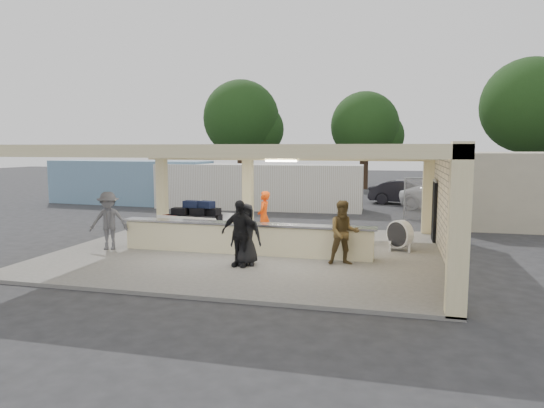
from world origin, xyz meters
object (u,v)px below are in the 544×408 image
(passenger_b, at_px, (240,233))
(container_blue, at_px, (130,182))
(baggage_handler, at_px, (264,217))
(car_white_a, at_px, (455,197))
(passenger_c, at_px, (109,221))
(car_dark, at_px, (406,192))
(car_white_b, at_px, (509,199))
(passenger_d, at_px, (246,234))
(passenger_a, at_px, (344,233))
(drum_fan, at_px, (400,234))
(baggage_counter, at_px, (245,238))
(luggage_cart, at_px, (195,218))
(container_white, at_px, (258,187))

(passenger_b, distance_m, container_blue, 17.91)
(baggage_handler, distance_m, car_white_a, 13.57)
(passenger_c, bearing_deg, baggage_handler, 7.07)
(baggage_handler, xyz_separation_m, container_blue, (-11.26, 10.16, 0.31))
(car_dark, bearing_deg, baggage_handler, 167.63)
(passenger_b, height_order, car_white_b, passenger_b)
(passenger_d, bearing_deg, passenger_a, -0.53)
(drum_fan, bearing_deg, passenger_c, -125.00)
(passenger_b, height_order, container_blue, container_blue)
(baggage_handler, height_order, container_blue, container_blue)
(car_white_b, relative_size, container_blue, 0.42)
(passenger_b, bearing_deg, passenger_c, 173.10)
(baggage_counter, bearing_deg, baggage_handler, 86.74)
(car_white_b, distance_m, car_dark, 5.72)
(baggage_counter, relative_size, passenger_b, 4.37)
(luggage_cart, distance_m, container_white, 9.68)
(drum_fan, height_order, car_dark, car_dark)
(passenger_b, relative_size, car_white_b, 0.44)
(luggage_cart, distance_m, car_dark, 16.04)
(car_dark, relative_size, container_white, 0.37)
(baggage_handler, xyz_separation_m, passenger_a, (3.07, -2.62, 0.01))
(car_white_a, relative_size, container_blue, 0.54)
(baggage_counter, relative_size, passenger_d, 4.65)
(passenger_a, bearing_deg, baggage_handler, 124.83)
(car_white_a, height_order, car_white_b, car_white_a)
(baggage_counter, distance_m, container_blue, 16.46)
(luggage_cart, height_order, container_white, container_white)
(luggage_cart, height_order, passenger_a, passenger_a)
(luggage_cart, relative_size, car_white_a, 0.47)
(container_white, bearing_deg, container_blue, 174.69)
(luggage_cart, xyz_separation_m, drum_fan, (7.30, -0.36, -0.21))
(baggage_counter, distance_m, drum_fan, 5.02)
(passenger_b, bearing_deg, car_white_a, 69.75)
(luggage_cart, xyz_separation_m, passenger_a, (5.72, -2.68, 0.17))
(luggage_cart, height_order, car_white_b, luggage_cart)
(container_white, relative_size, container_blue, 1.14)
(car_white_a, relative_size, car_dark, 1.26)
(passenger_d, height_order, car_dark, passenger_d)
(baggage_handler, distance_m, container_white, 10.18)
(container_blue, bearing_deg, car_white_b, 8.11)
(car_dark, bearing_deg, passenger_b, 172.17)
(baggage_counter, bearing_deg, container_white, 103.85)
(luggage_cart, distance_m, car_white_b, 17.58)
(passenger_d, relative_size, car_white_a, 0.32)
(baggage_counter, bearing_deg, car_white_b, 52.78)
(car_white_a, distance_m, container_blue, 18.88)
(passenger_d, relative_size, container_white, 0.15)
(passenger_d, distance_m, car_white_a, 16.28)
(baggage_handler, relative_size, container_white, 0.16)
(car_white_a, xyz_separation_m, car_dark, (-2.48, 2.84, -0.06))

